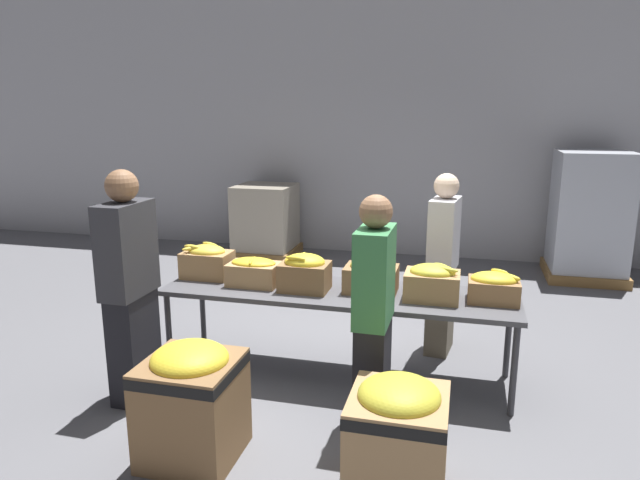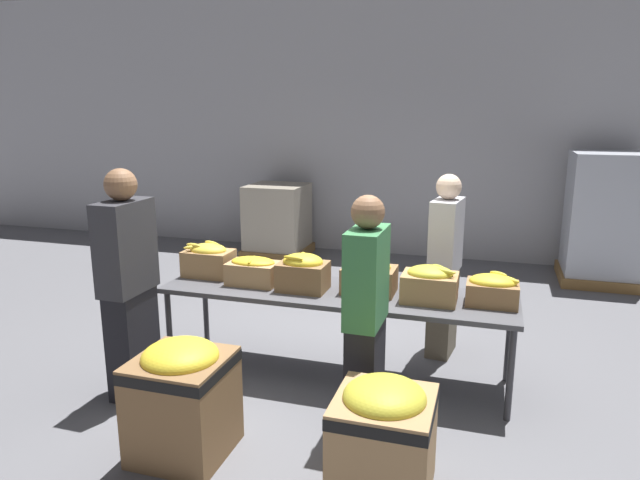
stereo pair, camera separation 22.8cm
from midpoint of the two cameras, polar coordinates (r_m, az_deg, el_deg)
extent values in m
plane|color=slate|center=(4.96, 2.91, -13.34)|extent=(30.00, 30.00, 0.00)
cube|color=#A8A8AD|center=(8.63, 10.15, 11.55)|extent=(16.00, 0.08, 4.00)
cube|color=#4C4C51|center=(4.68, 3.02, -5.34)|extent=(2.88, 0.76, 0.04)
cylinder|color=#38383D|center=(5.03, -13.56, -8.88)|extent=(0.05, 0.05, 0.71)
cylinder|color=#38383D|center=(4.41, 19.95, -12.58)|extent=(0.05, 0.05, 0.71)
cylinder|color=#38383D|center=(5.55, -10.22, -6.60)|extent=(0.05, 0.05, 0.71)
cylinder|color=#38383D|center=(5.00, 19.63, -9.46)|extent=(0.05, 0.05, 0.71)
cube|color=#A37A4C|center=(5.12, -9.81, -2.31)|extent=(0.42, 0.28, 0.23)
ellipsoid|color=yellow|center=(5.09, -9.86, -0.97)|extent=(0.33, 0.24, 0.11)
ellipsoid|color=yellow|center=(5.08, -11.30, -0.54)|extent=(0.16, 0.08, 0.06)
ellipsoid|color=yellow|center=(5.10, -9.83, -0.56)|extent=(0.15, 0.12, 0.05)
ellipsoid|color=yellow|center=(5.08, -11.28, -0.71)|extent=(0.16, 0.15, 0.04)
ellipsoid|color=yellow|center=(5.14, -9.51, -0.33)|extent=(0.20, 0.13, 0.05)
cube|color=tan|center=(4.84, -5.35, -3.34)|extent=(0.42, 0.28, 0.19)
ellipsoid|color=gold|center=(4.81, -5.37, -2.19)|extent=(0.38, 0.24, 0.08)
ellipsoid|color=gold|center=(4.83, -6.04, -1.95)|extent=(0.07, 0.18, 0.04)
ellipsoid|color=gold|center=(4.79, -5.47, -1.98)|extent=(0.09, 0.22, 0.06)
cube|color=olive|center=(4.66, -0.31, -3.67)|extent=(0.39, 0.29, 0.23)
ellipsoid|color=yellow|center=(4.62, -0.31, -2.19)|extent=(0.33, 0.27, 0.13)
ellipsoid|color=yellow|center=(4.65, -0.47, -1.61)|extent=(0.07, 0.22, 0.04)
ellipsoid|color=yellow|center=(4.54, -1.27, -1.82)|extent=(0.18, 0.08, 0.05)
cube|color=olive|center=(4.63, 6.36, -3.99)|extent=(0.42, 0.31, 0.21)
ellipsoid|color=yellow|center=(4.60, 6.39, -2.63)|extent=(0.34, 0.28, 0.12)
ellipsoid|color=yellow|center=(4.64, 6.34, -1.90)|extent=(0.17, 0.08, 0.04)
ellipsoid|color=yellow|center=(4.56, 7.82, -2.33)|extent=(0.06, 0.15, 0.06)
ellipsoid|color=yellow|center=(4.59, 7.48, -2.33)|extent=(0.15, 0.11, 0.04)
cube|color=#A37A4C|center=(4.50, 12.33, -4.69)|extent=(0.42, 0.31, 0.22)
ellipsoid|color=gold|center=(4.46, 12.41, -3.25)|extent=(0.35, 0.27, 0.11)
ellipsoid|color=gold|center=(4.48, 13.23, -2.70)|extent=(0.15, 0.13, 0.05)
ellipsoid|color=gold|center=(4.39, 13.66, -3.30)|extent=(0.20, 0.12, 0.04)
ellipsoid|color=gold|center=(4.41, 13.49, -3.04)|extent=(0.22, 0.12, 0.06)
cube|color=olive|center=(4.56, 18.22, -5.11)|extent=(0.38, 0.27, 0.17)
ellipsoid|color=yellow|center=(4.53, 18.30, -3.97)|extent=(0.35, 0.25, 0.11)
ellipsoid|color=yellow|center=(4.54, 19.53, -3.62)|extent=(0.17, 0.14, 0.04)
ellipsoid|color=yellow|center=(4.51, 19.86, -3.85)|extent=(0.15, 0.10, 0.05)
ellipsoid|color=yellow|center=(4.57, 18.80, -3.25)|extent=(0.15, 0.12, 0.05)
cube|color=black|center=(4.08, 6.14, -13.40)|extent=(0.21, 0.38, 0.79)
cube|color=#387A47|center=(3.81, 6.40, -3.68)|extent=(0.23, 0.45, 0.65)
sphere|color=#896042|center=(3.71, 6.57, 2.80)|extent=(0.22, 0.22, 0.22)
cube|color=black|center=(4.69, -16.84, -9.85)|extent=(0.23, 0.41, 0.84)
cube|color=#333338|center=(4.46, -17.49, -0.67)|extent=(0.24, 0.48, 0.70)
sphere|color=#896042|center=(4.37, -17.91, 5.29)|extent=(0.24, 0.24, 0.24)
cube|color=#6B604C|center=(5.36, 13.34, -7.05)|extent=(0.25, 0.40, 0.78)
cube|color=#B2B2B7|center=(5.16, 13.75, 0.42)|extent=(0.28, 0.47, 0.65)
sphere|color=beige|center=(5.09, 14.02, 5.19)|extent=(0.22, 0.22, 0.22)
cube|color=olive|center=(3.90, -11.84, -15.96)|extent=(0.58, 0.58, 0.67)
cube|color=black|center=(3.77, -12.04, -12.26)|extent=(0.58, 0.58, 0.07)
ellipsoid|color=yellow|center=(3.74, -12.09, -11.36)|extent=(0.49, 0.49, 0.20)
cube|color=tan|center=(3.54, 8.27, -19.68)|extent=(0.56, 0.56, 0.59)
cube|color=black|center=(3.42, 8.41, -16.26)|extent=(0.57, 0.57, 0.07)
ellipsoid|color=gold|center=(3.39, 8.45, -15.30)|extent=(0.48, 0.48, 0.20)
cube|color=olive|center=(8.30, 26.75, -3.28)|extent=(0.97, 0.97, 0.13)
cube|color=#B2B7C1|center=(8.12, 27.35, 2.38)|extent=(0.89, 0.89, 1.54)
cube|color=olive|center=(8.73, -3.47, -1.10)|extent=(0.91, 0.91, 0.13)
cube|color=#A39984|center=(8.61, -3.52, 2.39)|extent=(0.83, 0.83, 0.95)
camera|label=1|loc=(0.11, -88.66, 0.31)|focal=32.00mm
camera|label=2|loc=(0.11, 91.34, -0.31)|focal=32.00mm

